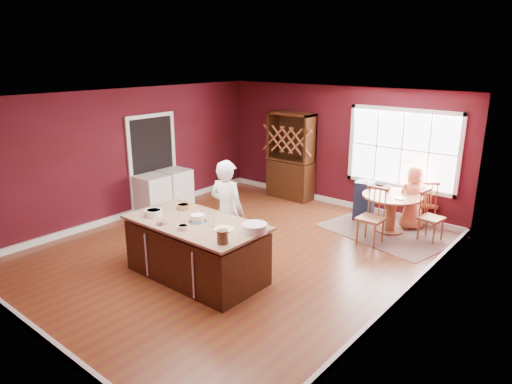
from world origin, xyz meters
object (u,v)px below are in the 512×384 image
(baker, at_px, (227,212))
(layer_cake, at_px, (198,218))
(kitchen_island, at_px, (196,250))
(dining_table, at_px, (392,206))
(toddler, at_px, (365,182))
(hutch, at_px, (291,156))
(chair_east, at_px, (432,216))
(high_chair, at_px, (364,200))
(washer, at_px, (152,196))
(seated_woman, at_px, (413,198))
(dryer, at_px, (175,189))
(chair_north, at_px, (426,202))
(chair_south, at_px, (371,216))

(baker, height_order, layer_cake, baker)
(kitchen_island, distance_m, dining_table, 4.04)
(layer_cake, height_order, toddler, layer_cake)
(toddler, bearing_deg, baker, -103.46)
(toddler, bearing_deg, hutch, 173.83)
(dining_table, distance_m, chair_east, 0.77)
(layer_cake, distance_m, high_chair, 4.10)
(high_chair, bearing_deg, washer, -155.69)
(seated_woman, bearing_deg, chair_east, 104.68)
(kitchen_island, height_order, washer, kitchen_island)
(dining_table, height_order, dryer, dryer)
(chair_east, relative_size, seated_woman, 0.75)
(chair_north, height_order, seated_woman, seated_woman)
(seated_woman, height_order, washer, seated_woman)
(high_chair, bearing_deg, toddler, 99.33)
(chair_east, height_order, seated_woman, seated_woman)
(hutch, bearing_deg, high_chair, -8.41)
(layer_cake, height_order, dryer, layer_cake)
(toddler, xyz_separation_m, dryer, (-3.61, -2.08, -0.37))
(toddler, relative_size, hutch, 0.13)
(layer_cake, distance_m, washer, 3.24)
(seated_woman, bearing_deg, baker, 23.36)
(washer, bearing_deg, baker, -12.73)
(dining_table, xyz_separation_m, hutch, (-2.82, 0.57, 0.50))
(dining_table, xyz_separation_m, chair_south, (-0.04, -0.80, -0.00))
(chair_south, relative_size, dryer, 1.20)
(toddler, bearing_deg, dining_table, -25.02)
(layer_cake, xyz_separation_m, chair_east, (2.24, 3.79, -0.50))
(layer_cake, relative_size, chair_south, 0.27)
(kitchen_island, xyz_separation_m, baker, (-0.03, 0.73, 0.43))
(high_chair, bearing_deg, chair_north, 15.80)
(chair_east, bearing_deg, washer, 124.04)
(hutch, bearing_deg, chair_south, -26.19)
(baker, relative_size, washer, 1.98)
(kitchen_island, xyz_separation_m, chair_south, (1.49, 2.94, 0.09))
(dining_table, xyz_separation_m, dryer, (-4.36, -1.73, -0.09))
(dining_table, bearing_deg, seated_woman, 61.00)
(dining_table, bearing_deg, kitchen_island, -112.24)
(seated_woman, height_order, high_chair, seated_woman)
(high_chair, xyz_separation_m, washer, (-3.65, -2.63, 0.00))
(hutch, xyz_separation_m, washer, (-1.54, -2.94, -0.59))
(kitchen_island, distance_m, chair_north, 4.95)
(high_chair, distance_m, washer, 4.49)
(dining_table, distance_m, toddler, 0.87)
(chair_south, height_order, toddler, chair_south)
(dining_table, relative_size, dryer, 1.29)
(seated_woman, distance_m, washer, 5.40)
(hutch, height_order, dryer, hutch)
(layer_cake, distance_m, seated_woman, 4.52)
(chair_north, height_order, high_chair, chair_north)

